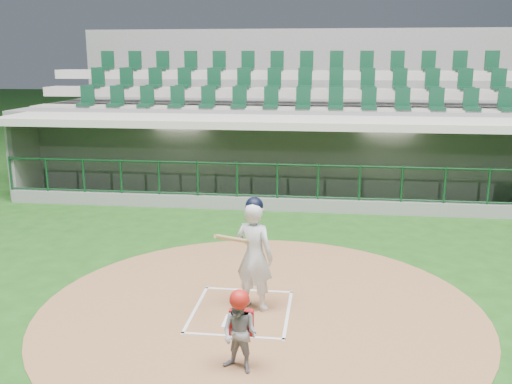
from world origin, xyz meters
TOP-DOWN VIEW (x-y plane):
  - ground at (0.00, 0.00)m, footprint 120.00×120.00m
  - dirt_circle at (0.30, -0.20)m, footprint 7.20×7.20m
  - home_plate at (0.00, -0.70)m, footprint 0.43×0.43m
  - batter_box_chalk at (0.00, -0.30)m, footprint 1.55×1.80m
  - dugout_structure at (0.07, 7.82)m, footprint 16.40×3.70m
  - seating_deck at (0.00, 10.91)m, footprint 17.00×6.72m
  - batter at (0.19, -0.14)m, footprint 0.92×0.96m
  - catcher at (0.25, -2.05)m, footprint 0.62×0.56m

SIDE VIEW (x-z plane):
  - ground at x=0.00m, z-range 0.00..0.00m
  - dirt_circle at x=0.30m, z-range 0.00..0.01m
  - batter_box_chalk at x=0.00m, z-range 0.01..0.02m
  - home_plate at x=0.00m, z-range 0.01..0.03m
  - catcher at x=0.25m, z-range 0.01..1.14m
  - batter at x=0.19m, z-range 0.01..1.87m
  - dugout_structure at x=0.07m, z-range -0.53..2.47m
  - seating_deck at x=0.00m, z-range -1.15..4.00m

